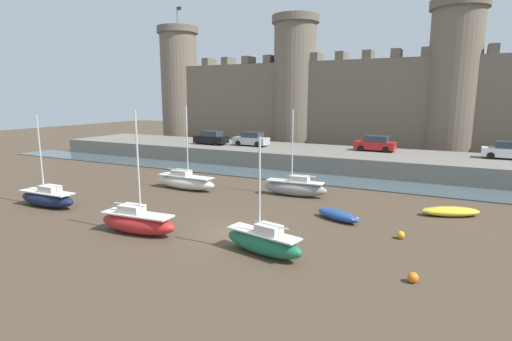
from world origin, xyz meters
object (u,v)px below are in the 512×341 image
at_px(rowboat_foreground_centre, 338,215).
at_px(sailboat_midflat_centre, 185,181).
at_px(mooring_buoy_off_centre, 401,235).
at_px(car_quay_east, 507,151).
at_px(car_quay_west, 251,139).
at_px(sailboat_near_channel_right, 137,222).
at_px(car_quay_centre_west, 375,144).
at_px(car_quay_centre_east, 211,138).
at_px(sailboat_midflat_right, 295,187).
at_px(rowboat_foreground_right, 450,211).
at_px(sailboat_midflat_left, 47,198).
at_px(mooring_buoy_near_shore, 413,277).
at_px(sailboat_foreground_left, 263,241).

bearing_deg(rowboat_foreground_centre, sailboat_midflat_centre, 168.97).
bearing_deg(mooring_buoy_off_centre, sailboat_midflat_centre, 166.05).
bearing_deg(car_quay_east, car_quay_west, -176.22).
distance_m(sailboat_near_channel_right, car_quay_centre_west, 28.30).
bearing_deg(car_quay_centre_west, car_quay_centre_east, -171.72).
bearing_deg(car_quay_centre_west, sailboat_near_channel_right, -105.66).
height_order(sailboat_midflat_right, car_quay_west, sailboat_midflat_right).
distance_m(sailboat_midflat_centre, sailboat_near_channel_right, 10.72).
height_order(rowboat_foreground_right, sailboat_near_channel_right, sailboat_near_channel_right).
relative_size(sailboat_near_channel_right, car_quay_west, 1.62).
bearing_deg(car_quay_centre_west, mooring_buoy_off_centre, -76.00).
bearing_deg(mooring_buoy_off_centre, rowboat_foreground_right, 68.62).
height_order(sailboat_midflat_left, car_quay_east, sailboat_midflat_left).
distance_m(sailboat_midflat_centre, rowboat_foreground_right, 19.44).
relative_size(sailboat_midflat_centre, car_quay_centre_west, 1.60).
relative_size(sailboat_near_channel_right, rowboat_foreground_centre, 2.15).
relative_size(mooring_buoy_off_centre, car_quay_centre_east, 0.10).
height_order(sailboat_midflat_left, car_quay_west, sailboat_midflat_left).
height_order(rowboat_foreground_right, mooring_buoy_near_shore, rowboat_foreground_right).
height_order(car_quay_centre_west, car_quay_east, same).
bearing_deg(rowboat_foreground_right, sailboat_near_channel_right, -143.29).
distance_m(car_quay_centre_east, car_quay_east, 30.70).
relative_size(sailboat_midflat_centre, rowboat_foreground_centre, 2.13).
relative_size(sailboat_foreground_left, rowboat_foreground_centre, 1.79).
height_order(sailboat_midflat_left, mooring_buoy_near_shore, sailboat_midflat_left).
relative_size(sailboat_midflat_left, rowboat_foreground_centre, 1.99).
height_order(sailboat_midflat_centre, mooring_buoy_off_centre, sailboat_midflat_centre).
relative_size(car_quay_west, car_quay_east, 1.00).
height_order(sailboat_midflat_centre, sailboat_midflat_left, sailboat_midflat_centre).
bearing_deg(mooring_buoy_near_shore, sailboat_foreground_left, -179.30).
height_order(sailboat_midflat_centre, rowboat_foreground_right, sailboat_midflat_centre).
relative_size(sailboat_midflat_centre, car_quay_centre_east, 1.60).
relative_size(sailboat_midflat_centre, mooring_buoy_off_centre, 15.63).
bearing_deg(sailboat_foreground_left, car_quay_west, 118.58).
distance_m(sailboat_midflat_left, sailboat_near_channel_right, 9.45).
relative_size(sailboat_midflat_centre, sailboat_midflat_left, 1.07).
bearing_deg(sailboat_near_channel_right, sailboat_midflat_centre, 112.71).
bearing_deg(sailboat_midflat_left, car_quay_centre_east, 94.38).
xyz_separation_m(sailboat_midflat_left, mooring_buoy_off_centre, (22.35, 4.25, -0.41)).
distance_m(car_quay_centre_east, car_quay_centre_west, 18.94).
bearing_deg(sailboat_midflat_centre, rowboat_foreground_right, 4.38).
relative_size(sailboat_midflat_right, mooring_buoy_near_shore, 14.71).
bearing_deg(sailboat_midflat_centre, sailboat_midflat_right, 12.26).
height_order(sailboat_foreground_left, car_quay_west, sailboat_foreground_left).
bearing_deg(sailboat_near_channel_right, car_quay_centre_east, 114.44).
xyz_separation_m(sailboat_midflat_right, sailboat_near_channel_right, (-4.63, -11.79, 0.00)).
distance_m(sailboat_midflat_right, car_quay_centre_west, 15.80).
distance_m(sailboat_foreground_left, car_quay_centre_east, 30.41).
bearing_deg(mooring_buoy_off_centre, rowboat_foreground_centre, 156.54).
bearing_deg(rowboat_foreground_centre, mooring_buoy_near_shore, -53.87).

